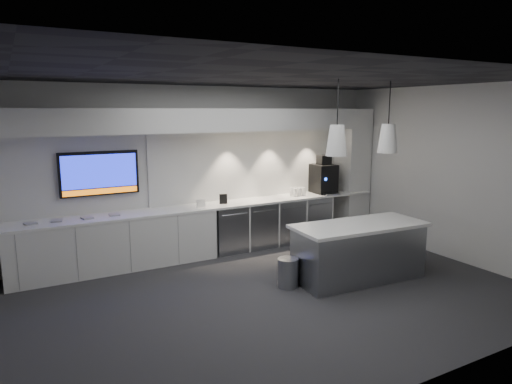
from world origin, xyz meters
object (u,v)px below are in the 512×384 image
wall_tv (100,173)px  coffee_machine (324,177)px  bin (288,273)px  island (359,251)px

wall_tv → coffee_machine: bearing=-3.2°
coffee_machine → bin: bearing=-132.6°
bin → coffee_machine: coffee_machine is taller
bin → coffee_machine: (2.18, 2.05, 1.00)m
wall_tv → island: bearing=-37.6°
island → coffee_machine: 2.64m
wall_tv → bin: wall_tv is taller
wall_tv → bin: 3.44m
bin → wall_tv: bearing=133.5°
island → bin: 1.17m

